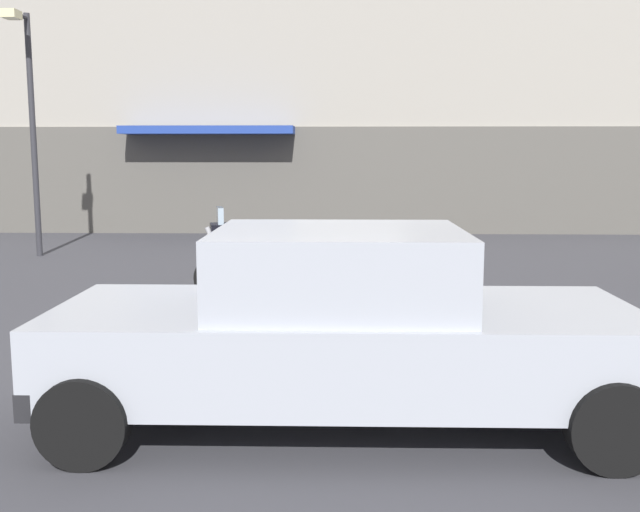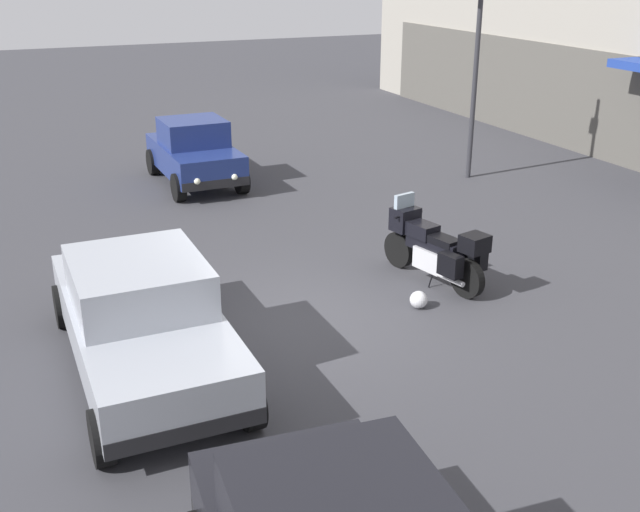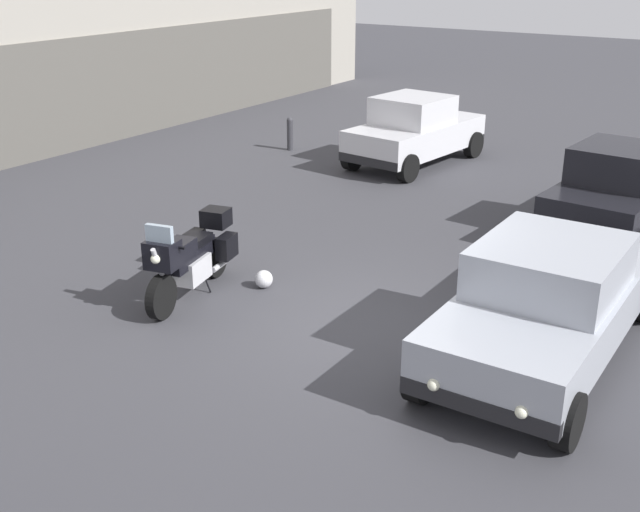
{
  "view_description": "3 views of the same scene",
  "coord_description": "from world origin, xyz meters",
  "px_view_note": "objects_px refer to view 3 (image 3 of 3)",
  "views": [
    {
      "loc": [
        0.5,
        -7.95,
        2.15
      ],
      "look_at": [
        0.26,
        0.86,
        0.88
      ],
      "focal_mm": 40.79,
      "sensor_mm": 36.0,
      "label": 1
    },
    {
      "loc": [
        9.59,
        -3.85,
        5.12
      ],
      "look_at": [
        -0.48,
        0.56,
        0.79
      ],
      "focal_mm": 42.76,
      "sensor_mm": 36.0,
      "label": 2
    },
    {
      "loc": [
        -8.45,
        -4.89,
        4.88
      ],
      "look_at": [
        0.17,
        0.75,
        0.82
      ],
      "focal_mm": 44.05,
      "sensor_mm": 36.0,
      "label": 3
    }
  ],
  "objects_px": {
    "motorcycle": "(190,256)",
    "car_sedan_far": "(548,301)",
    "car_hatchback_near": "(415,131)",
    "bollard_curbside": "(290,133)",
    "car_wagon_end": "(620,190)",
    "helmet": "(264,279)"
  },
  "relations": [
    {
      "from": "car_hatchback_near",
      "to": "car_sedan_far",
      "type": "bearing_deg",
      "value": -136.61
    },
    {
      "from": "motorcycle",
      "to": "car_hatchback_near",
      "type": "bearing_deg",
      "value": 171.79
    },
    {
      "from": "helmet",
      "to": "car_hatchback_near",
      "type": "xyz_separation_m",
      "value": [
        7.93,
        1.46,
        0.67
      ]
    },
    {
      "from": "car_wagon_end",
      "to": "motorcycle",
      "type": "bearing_deg",
      "value": 148.34
    },
    {
      "from": "helmet",
      "to": "car_sedan_far",
      "type": "xyz_separation_m",
      "value": [
        0.21,
        -4.29,
        0.64
      ]
    },
    {
      "from": "car_hatchback_near",
      "to": "bollard_curbside",
      "type": "height_order",
      "value": "car_hatchback_near"
    },
    {
      "from": "helmet",
      "to": "bollard_curbside",
      "type": "distance_m",
      "value": 8.82
    },
    {
      "from": "helmet",
      "to": "bollard_curbside",
      "type": "height_order",
      "value": "bollard_curbside"
    },
    {
      "from": "motorcycle",
      "to": "bollard_curbside",
      "type": "bearing_deg",
      "value": -166.91
    },
    {
      "from": "motorcycle",
      "to": "car_hatchback_near",
      "type": "distance_m",
      "value": 8.76
    },
    {
      "from": "car_sedan_far",
      "to": "bollard_curbside",
      "type": "height_order",
      "value": "car_sedan_far"
    },
    {
      "from": "car_wagon_end",
      "to": "bollard_curbside",
      "type": "xyz_separation_m",
      "value": [
        1.91,
        8.63,
        -0.36
      ]
    },
    {
      "from": "motorcycle",
      "to": "car_wagon_end",
      "type": "bearing_deg",
      "value": 130.93
    },
    {
      "from": "car_sedan_far",
      "to": "car_wagon_end",
      "type": "relative_size",
      "value": 1.16
    },
    {
      "from": "motorcycle",
      "to": "car_sedan_far",
      "type": "height_order",
      "value": "car_sedan_far"
    },
    {
      "from": "car_hatchback_near",
      "to": "car_sedan_far",
      "type": "distance_m",
      "value": 9.63
    },
    {
      "from": "helmet",
      "to": "bollard_curbside",
      "type": "bearing_deg",
      "value": 32.63
    },
    {
      "from": "helmet",
      "to": "car_wagon_end",
      "type": "distance_m",
      "value": 6.77
    },
    {
      "from": "car_hatchback_near",
      "to": "car_wagon_end",
      "type": "distance_m",
      "value": 5.85
    },
    {
      "from": "bollard_curbside",
      "to": "car_wagon_end",
      "type": "bearing_deg",
      "value": -102.49
    },
    {
      "from": "car_sedan_far",
      "to": "car_wagon_end",
      "type": "distance_m",
      "value": 5.33
    },
    {
      "from": "helmet",
      "to": "bollard_curbside",
      "type": "relative_size",
      "value": 0.33
    }
  ]
}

